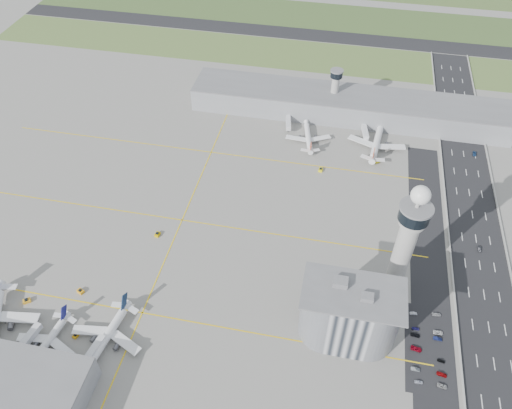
% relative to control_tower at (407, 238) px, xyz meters
% --- Properties ---
extents(ground, '(1000.00, 1000.00, 0.00)m').
position_rel_control_tower_xyz_m(ground, '(-72.00, -8.00, -35.04)').
color(ground, gray).
extents(grass_strip_0, '(480.00, 50.00, 0.08)m').
position_rel_control_tower_xyz_m(grass_strip_0, '(-92.00, 217.00, -35.00)').
color(grass_strip_0, '#4B642F').
rests_on(grass_strip_0, ground).
extents(grass_strip_1, '(480.00, 60.00, 0.08)m').
position_rel_control_tower_xyz_m(grass_strip_1, '(-92.00, 292.00, -35.00)').
color(grass_strip_1, '#3B5427').
rests_on(grass_strip_1, ground).
extents(runway, '(480.00, 22.00, 0.10)m').
position_rel_control_tower_xyz_m(runway, '(-92.00, 254.00, -34.98)').
color(runway, black).
rests_on(runway, ground).
extents(highway, '(28.00, 500.00, 0.10)m').
position_rel_control_tower_xyz_m(highway, '(43.00, -8.00, -34.99)').
color(highway, black).
rests_on(highway, ground).
extents(barrier_left, '(0.60, 500.00, 1.20)m').
position_rel_control_tower_xyz_m(barrier_left, '(29.00, -8.00, -34.44)').
color(barrier_left, '#9E9E99').
rests_on(barrier_left, ground).
extents(landside_road, '(18.00, 260.00, 0.08)m').
position_rel_control_tower_xyz_m(landside_road, '(18.00, -18.00, -35.00)').
color(landside_road, black).
rests_on(landside_road, ground).
extents(parking_lot, '(20.00, 44.00, 0.10)m').
position_rel_control_tower_xyz_m(parking_lot, '(16.00, -30.00, -34.99)').
color(parking_lot, black).
rests_on(parking_lot, ground).
extents(taxiway_line_h_0, '(260.00, 0.60, 0.01)m').
position_rel_control_tower_xyz_m(taxiway_line_h_0, '(-112.00, -38.00, -35.04)').
color(taxiway_line_h_0, yellow).
rests_on(taxiway_line_h_0, ground).
extents(taxiway_line_h_1, '(260.00, 0.60, 0.01)m').
position_rel_control_tower_xyz_m(taxiway_line_h_1, '(-112.00, 22.00, -35.04)').
color(taxiway_line_h_1, yellow).
rests_on(taxiway_line_h_1, ground).
extents(taxiway_line_h_2, '(260.00, 0.60, 0.01)m').
position_rel_control_tower_xyz_m(taxiway_line_h_2, '(-112.00, 82.00, -35.04)').
color(taxiway_line_h_2, yellow).
rests_on(taxiway_line_h_2, ground).
extents(taxiway_line_v, '(0.60, 260.00, 0.01)m').
position_rel_control_tower_xyz_m(taxiway_line_v, '(-112.00, 22.00, -35.04)').
color(taxiway_line_v, yellow).
rests_on(taxiway_line_v, ground).
extents(control_tower, '(14.00, 14.00, 64.50)m').
position_rel_control_tower_xyz_m(control_tower, '(0.00, 0.00, 0.00)').
color(control_tower, '#ADAAA5').
rests_on(control_tower, ground).
extents(secondary_tower, '(8.60, 8.60, 31.90)m').
position_rel_control_tower_xyz_m(secondary_tower, '(-42.00, 142.00, -16.24)').
color(secondary_tower, '#ADAAA5').
rests_on(secondary_tower, ground).
extents(admin_building, '(42.00, 24.00, 33.50)m').
position_rel_control_tower_xyz_m(admin_building, '(-20.01, -30.00, -19.74)').
color(admin_building, '#B2B2B7').
rests_on(admin_building, ground).
extents(terminal_pier, '(210.00, 32.00, 15.80)m').
position_rel_control_tower_xyz_m(terminal_pier, '(-32.00, 140.00, -27.14)').
color(terminal_pier, gray).
rests_on(terminal_pier, ground).
extents(airplane_near_b, '(33.66, 37.98, 9.56)m').
position_rel_control_tower_xyz_m(airplane_near_b, '(-145.98, -63.37, -30.26)').
color(airplane_near_b, white).
rests_on(airplane_near_b, ground).
extents(airplane_near_c, '(38.96, 43.99, 11.09)m').
position_rel_control_tower_xyz_m(airplane_near_c, '(-121.72, -55.45, -29.50)').
color(airplane_near_c, white).
rests_on(airplane_near_c, ground).
extents(airplane_far_a, '(35.92, 39.89, 9.65)m').
position_rel_control_tower_xyz_m(airplane_far_a, '(-54.22, 107.00, -30.21)').
color(airplane_far_a, white).
rests_on(airplane_far_a, ground).
extents(airplane_far_b, '(41.19, 46.88, 12.05)m').
position_rel_control_tower_xyz_m(airplane_far_b, '(-10.86, 109.39, -29.01)').
color(airplane_far_b, white).
rests_on(airplane_far_b, ground).
extents(jet_bridge_near_1, '(5.39, 14.31, 5.70)m').
position_rel_control_tower_xyz_m(jet_bridge_near_1, '(-155.00, -69.00, -32.19)').
color(jet_bridge_near_1, silver).
rests_on(jet_bridge_near_1, ground).
extents(jet_bridge_near_2, '(5.39, 14.31, 5.70)m').
position_rel_control_tower_xyz_m(jet_bridge_near_2, '(-125.00, -69.00, -32.19)').
color(jet_bridge_near_2, silver).
rests_on(jet_bridge_near_2, ground).
extents(jet_bridge_far_0, '(5.39, 14.31, 5.70)m').
position_rel_control_tower_xyz_m(jet_bridge_far_0, '(-70.00, 124.00, -32.19)').
color(jet_bridge_far_0, silver).
rests_on(jet_bridge_far_0, ground).
extents(jet_bridge_far_1, '(5.39, 14.31, 5.70)m').
position_rel_control_tower_xyz_m(jet_bridge_far_1, '(-20.00, 124.00, -32.19)').
color(jet_bridge_far_1, silver).
rests_on(jet_bridge_far_1, ground).
extents(tug_0, '(4.10, 3.85, 1.97)m').
position_rel_control_tower_xyz_m(tug_0, '(-166.89, -43.12, -34.06)').
color(tug_0, orange).
rests_on(tug_0, ground).
extents(tug_1, '(2.54, 3.17, 1.62)m').
position_rel_control_tower_xyz_m(tug_1, '(-136.26, -55.47, -34.23)').
color(tug_1, orange).
rests_on(tug_1, ground).
extents(tug_2, '(3.76, 3.27, 1.83)m').
position_rel_control_tower_xyz_m(tug_2, '(-144.75, -33.03, -34.13)').
color(tug_2, orange).
rests_on(tug_2, ground).
extents(tug_3, '(2.61, 3.47, 1.86)m').
position_rel_control_tower_xyz_m(tug_3, '(-121.24, 8.79, -34.11)').
color(tug_3, '#D0A600').
rests_on(tug_3, ground).
extents(tug_4, '(2.47, 3.39, 1.88)m').
position_rel_control_tower_xyz_m(tug_4, '(-42.85, 78.08, -34.10)').
color(tug_4, yellow).
rests_on(tug_4, ground).
extents(tug_5, '(4.06, 3.99, 1.96)m').
position_rel_control_tower_xyz_m(tug_5, '(-9.76, 93.24, -34.06)').
color(tug_5, yellow).
rests_on(tug_5, ground).
extents(car_lot_0, '(3.47, 1.61, 1.15)m').
position_rel_control_tower_xyz_m(car_lot_0, '(11.33, -46.97, -34.47)').
color(car_lot_0, '#ADB2C1').
rests_on(car_lot_0, ground).
extents(car_lot_1, '(3.79, 1.40, 1.24)m').
position_rel_control_tower_xyz_m(car_lot_1, '(10.15, -41.50, -34.42)').
color(car_lot_1, slate).
rests_on(car_lot_1, ground).
extents(car_lot_2, '(5.01, 2.90, 1.31)m').
position_rel_control_tower_xyz_m(car_lot_2, '(10.67, -31.81, -34.39)').
color(car_lot_2, maroon).
rests_on(car_lot_2, ground).
extents(car_lot_3, '(4.25, 1.98, 1.20)m').
position_rel_control_tower_xyz_m(car_lot_3, '(10.45, -25.01, -34.44)').
color(car_lot_3, black).
rests_on(car_lot_3, ground).
extents(car_lot_4, '(3.40, 1.61, 1.12)m').
position_rel_control_tower_xyz_m(car_lot_4, '(10.69, -21.56, -34.48)').
color(car_lot_4, navy).
rests_on(car_lot_4, ground).
extents(car_lot_5, '(3.51, 1.60, 1.12)m').
position_rel_control_tower_xyz_m(car_lot_5, '(9.91, -13.76, -34.48)').
color(car_lot_5, silver).
rests_on(car_lot_5, ground).
extents(car_lot_6, '(4.34, 2.54, 1.13)m').
position_rel_control_tower_xyz_m(car_lot_6, '(20.72, -46.78, -34.47)').
color(car_lot_6, '#939495').
rests_on(car_lot_6, ground).
extents(car_lot_7, '(4.40, 2.35, 1.21)m').
position_rel_control_tower_xyz_m(car_lot_7, '(20.84, -41.66, -34.43)').
color(car_lot_7, maroon).
rests_on(car_lot_7, ground).
extents(car_lot_8, '(3.41, 1.78, 1.11)m').
position_rel_control_tower_xyz_m(car_lot_8, '(20.96, -35.41, -34.49)').
color(car_lot_8, black).
rests_on(car_lot_8, ground).
extents(car_lot_9, '(3.87, 1.41, 1.27)m').
position_rel_control_tower_xyz_m(car_lot_9, '(20.08, -24.90, -34.41)').
color(car_lot_9, '#121A48').
rests_on(car_lot_9, ground).
extents(car_lot_10, '(4.43, 2.19, 1.21)m').
position_rel_control_tower_xyz_m(car_lot_10, '(20.37, -21.68, -34.44)').
color(car_lot_10, silver).
rests_on(car_lot_10, ground).
extents(car_lot_11, '(4.17, 2.15, 1.16)m').
position_rel_control_tower_xyz_m(car_lot_11, '(20.28, -12.15, -34.46)').
color(car_lot_11, '#939497').
rests_on(car_lot_11, ground).
extents(car_hw_1, '(1.59, 4.02, 1.30)m').
position_rel_control_tower_xyz_m(car_hw_1, '(43.70, 32.47, -34.39)').
color(car_hw_1, '#26262B').
rests_on(car_hw_1, ground).
extents(car_hw_2, '(2.74, 4.87, 1.29)m').
position_rel_control_tower_xyz_m(car_hw_2, '(49.50, 112.80, -34.40)').
color(car_hw_2, navy).
rests_on(car_hw_2, ground).
extents(car_hw_4, '(1.75, 3.66, 1.21)m').
position_rel_control_tower_xyz_m(car_hw_4, '(36.68, 170.20, -34.44)').
color(car_hw_4, gray).
rests_on(car_hw_4, ground).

